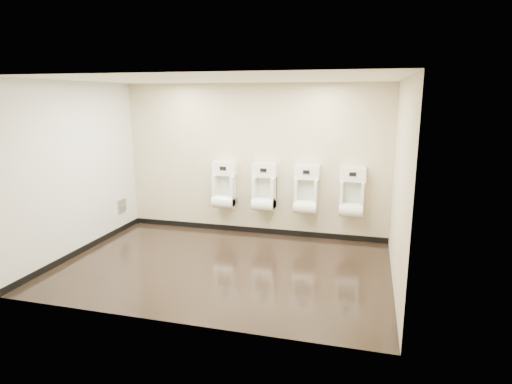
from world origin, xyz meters
TOP-DOWN VIEW (x-y plane):
  - ground at (0.00, 0.00)m, footprint 5.00×3.50m
  - ceiling at (0.00, 0.00)m, footprint 5.00×3.50m
  - back_wall at (0.00, 1.75)m, footprint 5.00×0.02m
  - front_wall at (0.00, -1.75)m, footprint 5.00×0.02m
  - left_wall at (-2.50, 0.00)m, footprint 0.02×3.50m
  - right_wall at (2.50, 0.00)m, footprint 0.02×3.50m
  - tile_overlay_left at (-2.50, 0.00)m, footprint 0.01×3.50m
  - skirting_back at (0.00, 1.74)m, footprint 5.00×0.02m
  - skirting_left at (-2.49, 0.00)m, footprint 0.02×3.50m
  - access_panel at (-2.48, 1.20)m, footprint 0.04×0.25m
  - urinal_0 at (-0.52, 1.60)m, footprint 0.46×0.35m
  - urinal_1 at (0.25, 1.60)m, footprint 0.46×0.35m
  - urinal_2 at (1.03, 1.60)m, footprint 0.46×0.35m
  - urinal_3 at (1.83, 1.60)m, footprint 0.46×0.35m

SIDE VIEW (x-z plane):
  - ground at x=0.00m, z-range 0.00..0.00m
  - skirting_back at x=0.00m, z-range 0.00..0.10m
  - skirting_left at x=-2.49m, z-range 0.00..0.10m
  - access_panel at x=-2.48m, z-range 0.38..0.62m
  - urinal_0 at x=-0.52m, z-range 0.44..1.30m
  - urinal_1 at x=0.25m, z-range 0.44..1.30m
  - urinal_2 at x=1.03m, z-range 0.44..1.30m
  - urinal_3 at x=1.83m, z-range 0.44..1.30m
  - back_wall at x=0.00m, z-range 0.00..2.80m
  - front_wall at x=0.00m, z-range 0.00..2.80m
  - left_wall at x=-2.50m, z-range 0.00..2.80m
  - right_wall at x=2.50m, z-range 0.00..2.80m
  - tile_overlay_left at x=-2.50m, z-range 0.00..2.80m
  - ceiling at x=0.00m, z-range 2.80..2.80m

